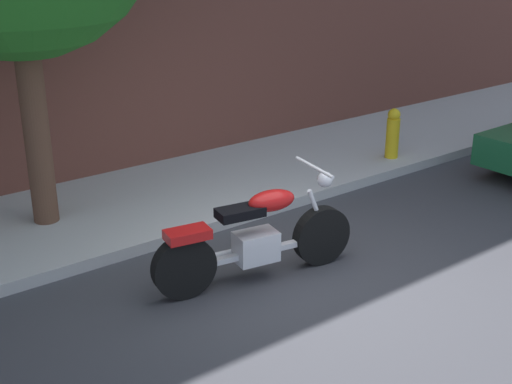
{
  "coord_description": "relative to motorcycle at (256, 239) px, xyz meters",
  "views": [
    {
      "loc": [
        -4.36,
        -4.89,
        3.53
      ],
      "look_at": [
        -0.43,
        0.3,
        0.98
      ],
      "focal_mm": 48.89,
      "sensor_mm": 36.0,
      "label": 1
    }
  ],
  "objects": [
    {
      "name": "fire_hydrant",
      "position": [
        3.85,
        1.64,
        -0.01
      ],
      "size": [
        0.2,
        0.2,
        0.91
      ],
      "color": "gold",
      "rests_on": "ground"
    },
    {
      "name": "ground_plane",
      "position": [
        0.43,
        -0.31,
        -0.46
      ],
      "size": [
        60.0,
        60.0,
        0.0
      ],
      "primitive_type": "plane",
      "color": "#38383D"
    },
    {
      "name": "motorcycle",
      "position": [
        0.0,
        0.0,
        0.0
      ],
      "size": [
        2.26,
        0.77,
        1.16
      ],
      "color": "black",
      "rests_on": "ground"
    },
    {
      "name": "sidewalk",
      "position": [
        0.43,
        2.43,
        -0.39
      ],
      "size": [
        24.61,
        2.41,
        0.14
      ],
      "primitive_type": "cube",
      "color": "#AEAEAE",
      "rests_on": "ground"
    }
  ]
}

